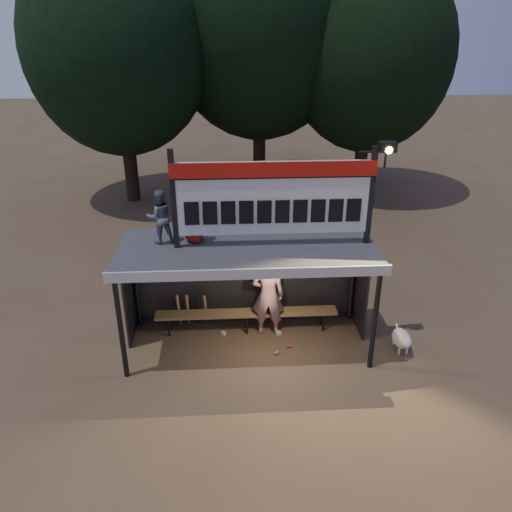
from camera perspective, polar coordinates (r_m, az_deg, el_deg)
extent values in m
plane|color=#4E3A27|center=(10.84, -0.94, -10.07)|extent=(80.00, 80.00, 0.00)
imported|color=silver|center=(10.72, 1.39, -4.49)|extent=(0.73, 0.51, 1.91)
imported|color=slate|center=(9.81, -10.92, 4.44)|extent=(0.61, 0.53, 1.07)
imported|color=#A01F18|center=(9.75, -7.11, 4.50)|extent=(0.61, 0.58, 1.05)
cube|color=#3A3A3D|center=(9.72, -1.04, 0.90)|extent=(5.00, 2.00, 0.12)
cube|color=beige|center=(8.81, -0.75, -2.04)|extent=(5.10, 0.06, 0.20)
cylinder|color=black|center=(9.69, -15.21, -7.95)|extent=(0.10, 0.10, 2.20)
cylinder|color=black|center=(9.86, 13.43, -7.09)|extent=(0.10, 0.10, 2.20)
cylinder|color=black|center=(11.21, -13.56, -2.96)|extent=(0.10, 0.10, 2.20)
cylinder|color=black|center=(11.37, 11.00, -2.31)|extent=(0.10, 0.10, 2.20)
cube|color=black|center=(11.12, -1.21, -2.46)|extent=(5.00, 0.04, 2.20)
cube|color=black|center=(10.89, -14.40, -3.96)|extent=(0.04, 1.00, 2.20)
cube|color=black|center=(11.05, 11.98, -3.24)|extent=(0.04, 1.00, 2.20)
cylinder|color=black|center=(10.68, -1.27, 2.55)|extent=(5.00, 0.06, 0.06)
cube|color=black|center=(9.40, -9.39, 6.32)|extent=(0.10, 0.10, 1.90)
cube|color=black|center=(9.73, 12.98, 6.65)|extent=(0.10, 0.10, 1.90)
cube|color=silver|center=(9.38, 1.99, 6.61)|extent=(3.80, 0.08, 1.40)
cube|color=red|center=(9.17, 2.07, 9.83)|extent=(3.80, 0.04, 0.28)
cube|color=black|center=(9.21, 2.06, 8.93)|extent=(3.80, 0.02, 0.03)
cube|color=black|center=(9.40, -7.36, 4.84)|extent=(0.27, 0.03, 0.45)
cube|color=black|center=(9.38, -5.29, 4.91)|extent=(0.27, 0.03, 0.45)
cube|color=black|center=(9.38, -3.20, 4.96)|extent=(0.27, 0.03, 0.45)
cube|color=black|center=(9.38, -1.12, 5.01)|extent=(0.27, 0.03, 0.45)
cube|color=black|center=(9.40, 0.96, 5.05)|extent=(0.27, 0.03, 0.45)
cube|color=black|center=(9.43, 3.03, 5.09)|extent=(0.27, 0.03, 0.45)
cube|color=black|center=(9.48, 5.08, 5.12)|extent=(0.27, 0.03, 0.45)
cube|color=black|center=(9.53, 7.11, 5.14)|extent=(0.27, 0.03, 0.45)
cube|color=black|center=(9.60, 9.11, 5.16)|extent=(0.27, 0.03, 0.45)
cube|color=black|center=(9.68, 11.09, 5.17)|extent=(0.27, 0.03, 0.45)
cylinder|color=black|center=(9.49, 13.18, 11.53)|extent=(0.50, 0.04, 0.04)
cylinder|color=black|center=(9.60, 14.55, 10.61)|extent=(0.04, 0.04, 0.30)
cube|color=black|center=(9.49, 14.80, 11.99)|extent=(0.30, 0.22, 0.18)
sphere|color=#FFD88C|center=(9.42, 14.94, 11.62)|extent=(0.14, 0.14, 0.14)
cube|color=olive|center=(11.05, -1.09, -6.53)|extent=(4.00, 0.35, 0.06)
cylinder|color=black|center=(11.14, -9.91, -8.01)|extent=(0.05, 0.05, 0.45)
cylinder|color=black|center=(11.34, -9.79, -7.35)|extent=(0.05, 0.05, 0.45)
cylinder|color=black|center=(11.07, -1.05, -7.84)|extent=(0.05, 0.05, 0.45)
cylinder|color=black|center=(11.27, -1.11, -7.18)|extent=(0.05, 0.05, 0.45)
cylinder|color=black|center=(11.25, 7.70, -7.49)|extent=(0.05, 0.05, 0.45)
cylinder|color=black|center=(11.45, 7.49, -6.85)|extent=(0.05, 0.05, 0.45)
cylinder|color=black|center=(19.70, -14.30, 11.47)|extent=(0.50, 0.50, 3.74)
ellipsoid|color=black|center=(19.22, -15.52, 22.09)|extent=(6.46, 6.46, 7.48)
cylinder|color=black|center=(20.82, 0.38, 13.55)|extent=(0.50, 0.50, 4.18)
ellipsoid|color=black|center=(20.41, 0.42, 24.86)|extent=(7.22, 7.22, 8.36)
cylinder|color=#312115|center=(20.58, 12.00, 11.94)|extent=(0.50, 0.50, 3.52)
ellipsoid|color=black|center=(20.11, 12.93, 21.51)|extent=(6.08, 6.08, 7.04)
ellipsoid|color=white|center=(10.98, 16.27, -9.02)|extent=(0.36, 0.58, 0.36)
sphere|color=white|center=(10.71, 16.80, -9.44)|extent=(0.22, 0.22, 0.22)
cone|color=beige|center=(10.65, 16.96, -9.83)|extent=(0.10, 0.10, 0.10)
cone|color=silver|center=(10.62, 16.64, -9.07)|extent=(0.06, 0.06, 0.07)
cone|color=silver|center=(10.66, 17.16, -9.03)|extent=(0.06, 0.06, 0.07)
cylinder|color=beige|center=(10.91, 16.05, -10.35)|extent=(0.05, 0.05, 0.18)
cylinder|color=silver|center=(10.96, 16.85, -10.28)|extent=(0.05, 0.05, 0.18)
cylinder|color=beige|center=(11.19, 15.48, -9.31)|extent=(0.05, 0.05, 0.18)
cylinder|color=silver|center=(11.24, 16.26, -9.24)|extent=(0.05, 0.05, 0.18)
cylinder|color=beige|center=(11.17, 15.83, -7.87)|extent=(0.04, 0.16, 0.14)
cylinder|color=#9A6E48|center=(11.34, -8.82, -6.06)|extent=(0.09, 0.27, 0.84)
cylinder|color=olive|center=(11.33, -7.80, -6.05)|extent=(0.07, 0.30, 0.83)
cylinder|color=black|center=(11.31, -6.79, -6.03)|extent=(0.07, 0.33, 0.83)
cylinder|color=olive|center=(11.30, -5.77, -6.01)|extent=(0.09, 0.35, 0.82)
cube|color=#A9301D|center=(11.54, 2.60, -7.45)|extent=(0.11, 0.08, 0.08)
cylinder|color=#B4B4B9|center=(10.54, 2.31, -11.00)|extent=(0.14, 0.12, 0.07)
cube|color=beige|center=(11.13, 2.60, -8.79)|extent=(0.12, 0.10, 0.08)
cylinder|color=red|center=(10.75, 3.81, -10.24)|extent=(0.14, 0.10, 0.07)
cube|color=silver|center=(11.13, -3.76, -8.83)|extent=(0.12, 0.12, 0.08)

